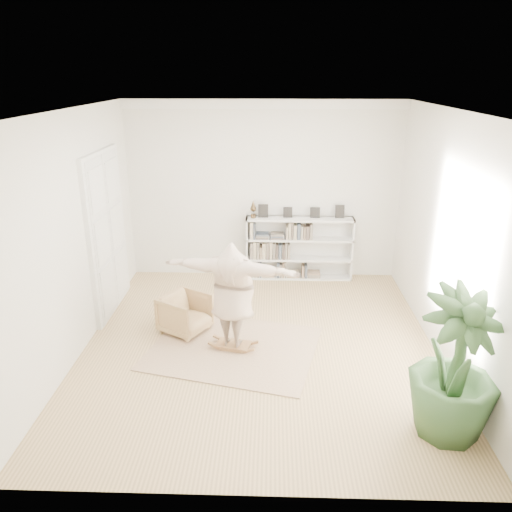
{
  "coord_description": "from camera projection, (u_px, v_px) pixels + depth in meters",
  "views": [
    {
      "loc": [
        0.17,
        -6.94,
        4.09
      ],
      "look_at": [
        -0.07,
        0.4,
        1.37
      ],
      "focal_mm": 35.0,
      "sensor_mm": 36.0,
      "label": 1
    }
  ],
  "objects": [
    {
      "name": "room_shell",
      "position": [
        264.0,
        104.0,
        9.46
      ],
      "size": [
        6.0,
        6.0,
        6.0
      ],
      "color": "silver",
      "rests_on": "floor"
    },
    {
      "name": "bookshelf",
      "position": [
        299.0,
        249.0,
        10.32
      ],
      "size": [
        2.2,
        0.35,
        1.64
      ],
      "color": "silver",
      "rests_on": "floor"
    },
    {
      "name": "person",
      "position": [
        233.0,
        292.0,
        7.5
      ],
      "size": [
        2.14,
        1.03,
        1.68
      ],
      "primitive_type": "imported",
      "rotation": [
        0.0,
        0.0,
        2.9
      ],
      "color": "#BFA48F",
      "rests_on": "rocker_board"
    },
    {
      "name": "houseplant",
      "position": [
        455.0,
        366.0,
        5.72
      ],
      "size": [
        1.36,
        1.36,
        1.83
      ],
      "primitive_type": "imported",
      "rotation": [
        0.0,
        0.0,
        0.42
      ],
      "color": "#2E4F27",
      "rests_on": "floor"
    },
    {
      "name": "doors",
      "position": [
        108.0,
        235.0,
        8.74
      ],
      "size": [
        0.09,
        1.78,
        2.92
      ],
      "color": "white",
      "rests_on": "floor"
    },
    {
      "name": "armchair",
      "position": [
        185.0,
        313.0,
        8.25
      ],
      "size": [
        0.97,
        0.96,
        0.65
      ],
      "primitive_type": "imported",
      "rotation": [
        0.0,
        0.0,
        1.03
      ],
      "color": "tan",
      "rests_on": "floor"
    },
    {
      "name": "rocker_board",
      "position": [
        233.0,
        345.0,
        7.81
      ],
      "size": [
        0.58,
        0.42,
        0.11
      ],
      "rotation": [
        0.0,
        0.0,
        -0.24
      ],
      "color": "brown",
      "rests_on": "rug"
    },
    {
      "name": "floor",
      "position": [
        259.0,
        345.0,
        7.93
      ],
      "size": [
        6.0,
        6.0,
        0.0
      ],
      "primitive_type": "plane",
      "color": "#92764B",
      "rests_on": "ground"
    },
    {
      "name": "rug",
      "position": [
        234.0,
        348.0,
        7.83
      ],
      "size": [
        2.9,
        2.54,
        0.02
      ],
      "primitive_type": "cube",
      "rotation": [
        0.0,
        0.0,
        -0.24
      ],
      "color": "tan",
      "rests_on": "floor"
    }
  ]
}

